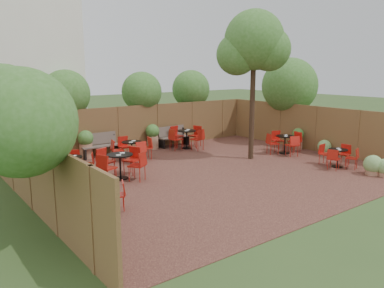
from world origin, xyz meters
TOP-DOWN VIEW (x-y plane):
  - ground at (0.00, 0.00)m, footprint 80.00×80.00m
  - courtyard_paving at (0.00, 0.00)m, footprint 12.00×10.00m
  - fence_back at (0.00, 5.00)m, footprint 12.00×0.08m
  - fence_left at (-6.00, 0.00)m, footprint 0.08×10.00m
  - fence_right at (6.00, 0.00)m, footprint 0.08×10.00m
  - neighbour_building at (-4.50, 8.00)m, footprint 5.00×4.00m
  - overhang_foliage at (-0.56, 2.35)m, footprint 15.67×10.30m
  - courtyard_tree at (2.62, 0.59)m, footprint 2.55×2.45m
  - park_bench_left at (-2.11, 4.63)m, footprint 1.60×0.53m
  - park_bench_right at (1.56, 4.63)m, footprint 1.55×0.61m
  - bistro_tables at (-0.24, 1.41)m, footprint 10.74×7.68m
  - planters at (-1.10, 3.92)m, footprint 11.86×4.64m
  - low_shrubs at (4.71, -2.84)m, footprint 2.08×3.81m

SIDE VIEW (x-z plane):
  - ground at x=0.00m, z-range 0.00..0.00m
  - courtyard_paving at x=0.00m, z-range 0.00..0.02m
  - low_shrubs at x=4.71m, z-range -0.02..0.67m
  - bistro_tables at x=-0.24m, z-range -0.01..0.95m
  - park_bench_right at x=1.56m, z-range 0.03..0.97m
  - park_bench_left at x=-2.11m, z-range 0.03..1.02m
  - planters at x=-1.10m, z-range 0.04..1.18m
  - fence_back at x=0.00m, z-range 0.00..2.00m
  - fence_left at x=-6.00m, z-range 0.00..2.00m
  - fence_right at x=6.00m, z-range 0.00..2.00m
  - overhang_foliage at x=-0.56m, z-range 1.32..3.99m
  - neighbour_building at x=-4.50m, z-range 0.00..8.00m
  - courtyard_tree at x=2.62m, z-range 1.57..7.39m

